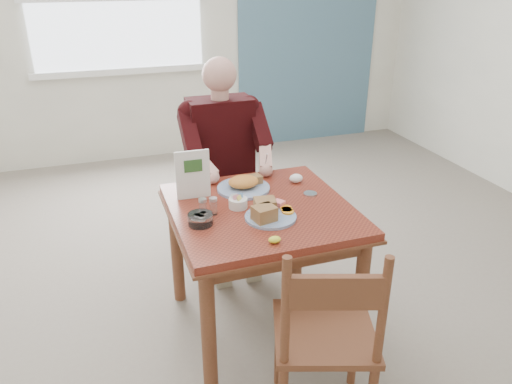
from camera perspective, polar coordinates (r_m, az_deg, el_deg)
name	(u,v)px	position (r m, az deg, el deg)	size (l,w,h in m)	color
floor	(261,323)	(2.97, 0.52, -14.79)	(6.00, 6.00, 0.00)	slate
wall_back	(159,18)	(5.24, -11.03, 18.89)	(5.50, 5.50, 0.00)	beige
accent_panel	(310,14)	(5.68, 6.13, 19.59)	(1.60, 0.02, 2.80)	#466B82
lemon_wedge	(275,240)	(2.23, 2.14, -5.46)	(0.06, 0.04, 0.03)	yellow
napkin	(296,178)	(2.84, 4.60, 1.58)	(0.08, 0.06, 0.05)	white
metal_dish	(310,194)	(2.71, 6.21, -0.19)	(0.07, 0.07, 0.01)	silver
table	(261,226)	(2.61, 0.58, -3.89)	(0.92, 0.92, 0.75)	maroon
chair_far	(221,193)	(3.36, -3.97, -0.15)	(0.42, 0.42, 0.95)	brown
chair_near	(326,337)	(2.16, 7.98, -16.11)	(0.53, 0.53, 0.95)	brown
diner	(224,151)	(3.16, -3.71, 4.69)	(0.53, 0.56, 1.39)	gray
near_plate	(268,212)	(2.43, 1.39, -2.33)	(0.28, 0.27, 0.08)	white
far_plate	(244,184)	(2.74, -1.35, 0.87)	(0.34, 0.34, 0.08)	white
caddy	(238,203)	(2.54, -2.07, -1.25)	(0.11, 0.11, 0.07)	white
shakers	(208,206)	(2.47, -5.50, -1.65)	(0.10, 0.05, 0.09)	white
creamer	(200,219)	(2.39, -6.37, -3.09)	(0.12, 0.12, 0.06)	white
menu	(193,174)	(2.62, -7.23, 2.01)	(0.18, 0.02, 0.26)	white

